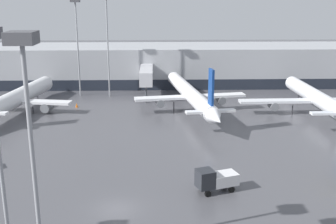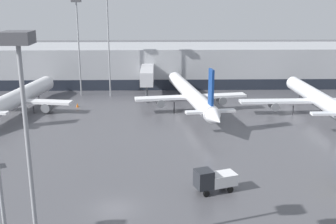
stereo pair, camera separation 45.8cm
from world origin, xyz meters
name	(u,v)px [view 1 (the left image)]	position (x,y,z in m)	size (l,w,h in m)	color
ground_plane	(117,209)	(0.00, 0.00, 0.00)	(320.00, 320.00, 0.00)	#4C4C51
terminal_building	(139,65)	(0.01, 61.94, 4.49)	(160.00, 27.64, 9.00)	#9EA0A5
parked_jet_0	(191,94)	(10.34, 36.30, 3.23)	(20.58, 36.18, 10.07)	white
parked_jet_1	(17,98)	(-21.35, 36.83, 2.56)	(20.35, 32.84, 9.81)	white
parked_jet_2	(317,98)	(32.80, 34.09, 2.89)	(27.92, 32.25, 9.01)	silver
service_truck_2	(215,179)	(10.40, 3.64, 1.47)	(4.95, 3.29, 2.70)	silver
traffic_cone_1	(77,105)	(-11.13, 39.82, 0.39)	(0.49, 0.49, 0.79)	orange
apron_light_mast_2	(27,94)	(-4.24, -11.75, 14.69)	(1.80, 1.80, 18.67)	gray
apron_light_mast_5	(76,21)	(-12.12, 49.74, 15.62)	(1.80, 1.80, 20.03)	gray
apron_light_mast_6	(107,17)	(-5.80, 48.79, 16.35)	(1.80, 1.80, 21.12)	gray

